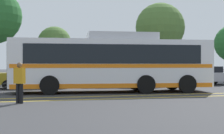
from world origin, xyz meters
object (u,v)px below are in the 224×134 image
parked_car_3 (205,76)px  tree_2 (54,44)px  parked_car_2 (118,77)px  transit_bus (112,62)px  pedestrian_1 (20,80)px  parked_car_1 (32,77)px  tree_1 (160,28)px

parked_car_3 → tree_2: tree_2 is taller
parked_car_2 → parked_car_3: size_ratio=0.97×
transit_bus → pedestrian_1: size_ratio=7.06×
pedestrian_1 → tree_2: (2.40, 14.49, 2.49)m
parked_car_3 → tree_2: size_ratio=0.97×
parked_car_3 → pedestrian_1: bearing=120.8°
parked_car_1 → parked_car_2: size_ratio=1.07×
parked_car_1 → tree_2: bearing=164.9°
pedestrian_1 → tree_2: 14.90m
parked_car_2 → parked_car_3: bearing=92.2°
transit_bus → tree_2: (-2.50, 10.32, 1.73)m
parked_car_2 → tree_1: 7.54m
parked_car_1 → pedestrian_1: 8.49m
parked_car_1 → tree_2: (1.90, 6.02, 2.65)m
parked_car_1 → tree_1: bearing=112.5°
parked_car_1 → pedestrian_1: bearing=-0.9°
transit_bus → parked_car_1: size_ratio=2.34×
parked_car_2 → parked_car_3: 7.00m
tree_1 → tree_2: bearing=167.1°
transit_bus → pedestrian_1: bearing=136.5°
pedestrian_1 → transit_bus: bearing=-105.4°
transit_bus → tree_1: tree_1 is taller
transit_bus → parked_car_2: bearing=-13.1°
parked_car_1 → pedestrian_1: size_ratio=3.02×
transit_bus → pedestrian_1: (-4.90, -4.18, -0.76)m
transit_bus → parked_car_1: transit_bus is taller
transit_bus → parked_car_2: size_ratio=2.51×
parked_car_2 → tree_2: (-4.02, 5.94, 2.73)m
parked_car_3 → tree_1: bearing=26.1°
parked_car_3 → tree_1: (-2.05, 3.89, 4.10)m
transit_bus → tree_2: 10.75m
parked_car_2 → tree_1: bearing=130.4°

